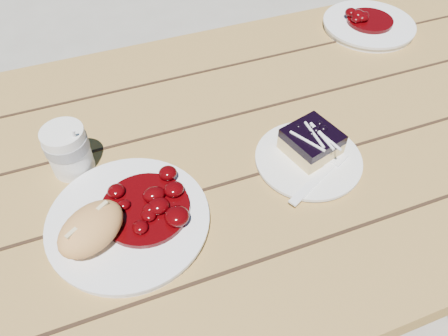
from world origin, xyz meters
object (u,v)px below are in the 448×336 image
object	(u,v)px
dessert_plate	(308,160)
coffee_cup	(68,150)
main_plate	(129,221)
second_plate	(368,26)
blueberry_cake	(311,142)
picnic_table	(130,229)
bread_roll	(91,229)

from	to	relation	value
dessert_plate	coffee_cup	xyz separation A→B (m)	(-0.40, 0.14, 0.04)
main_plate	dessert_plate	distance (m)	0.33
dessert_plate	second_plate	size ratio (longest dim) A/B	0.85
second_plate	main_plate	bearing A→B (deg)	-151.85
blueberry_cake	coffee_cup	distance (m)	0.43
picnic_table	coffee_cup	xyz separation A→B (m)	(-0.06, 0.05, 0.21)
dessert_plate	blueberry_cake	world-z (taller)	blueberry_cake
bread_roll	coffee_cup	xyz separation A→B (m)	(-0.01, 0.18, 0.00)
main_plate	second_plate	bearing A→B (deg)	28.15
main_plate	bread_roll	bearing A→B (deg)	-160.02
blueberry_cake	second_plate	size ratio (longest dim) A/B	0.48
picnic_table	coffee_cup	size ratio (longest dim) A/B	22.03
bread_roll	main_plate	bearing A→B (deg)	19.98
blueberry_cake	bread_roll	bearing A→B (deg)	172.45
blueberry_cake	second_plate	bearing A→B (deg)	28.82
main_plate	blueberry_cake	world-z (taller)	blueberry_cake
picnic_table	blueberry_cake	xyz separation A→B (m)	(0.35, -0.07, 0.20)
bread_roll	second_plate	world-z (taller)	bread_roll
picnic_table	dessert_plate	bearing A→B (deg)	-14.11
picnic_table	blueberry_cake	distance (m)	0.40
main_plate	coffee_cup	world-z (taller)	coffee_cup
coffee_cup	second_plate	world-z (taller)	coffee_cup
picnic_table	second_plate	world-z (taller)	second_plate
picnic_table	dessert_plate	world-z (taller)	dessert_plate
picnic_table	coffee_cup	distance (m)	0.22
dessert_plate	blueberry_cake	size ratio (longest dim) A/B	1.77
dessert_plate	picnic_table	bearing A→B (deg)	165.89
blueberry_cake	main_plate	bearing A→B (deg)	170.40
coffee_cup	dessert_plate	bearing A→B (deg)	-18.78
coffee_cup	bread_roll	bearing A→B (deg)	-86.71
main_plate	bread_roll	distance (m)	0.07
dessert_plate	second_plate	world-z (taller)	second_plate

